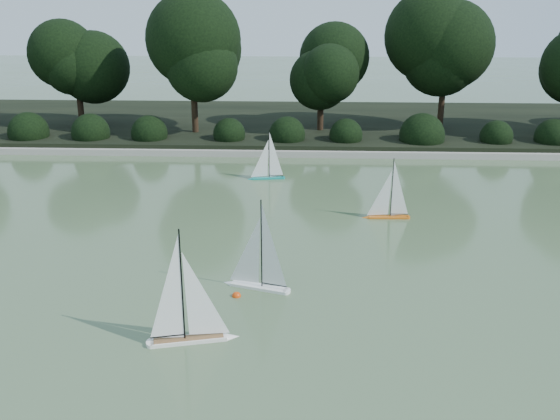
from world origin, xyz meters
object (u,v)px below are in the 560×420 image
(sailboat_teal, at_px, (265,171))
(race_buoy, at_px, (236,296))
(sailboat_orange, at_px, (385,208))
(sailboat_white_b, at_px, (195,323))
(sailboat_white_a, at_px, (254,273))

(sailboat_teal, distance_m, race_buoy, 6.58)
(sailboat_orange, relative_size, race_buoy, 9.77)
(sailboat_white_b, bearing_deg, race_buoy, 73.03)
(sailboat_orange, xyz_separation_m, sailboat_teal, (-2.72, 2.83, -0.01))
(sailboat_teal, relative_size, race_buoy, 9.39)
(sailboat_white_b, relative_size, sailboat_teal, 1.29)
(sailboat_white_a, xyz_separation_m, sailboat_orange, (2.48, 3.41, -0.03))
(sailboat_white_a, xyz_separation_m, sailboat_white_b, (-0.66, -1.67, 0.02))
(sailboat_white_a, distance_m, race_buoy, 0.48)
(sailboat_white_b, bearing_deg, sailboat_white_a, 68.37)
(sailboat_teal, xyz_separation_m, race_buoy, (-0.01, -6.57, -0.21))
(sailboat_white_a, distance_m, sailboat_white_b, 1.79)
(sailboat_orange, height_order, race_buoy, sailboat_orange)
(sailboat_white_b, distance_m, race_buoy, 1.43)
(sailboat_white_a, bearing_deg, race_buoy, -127.77)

